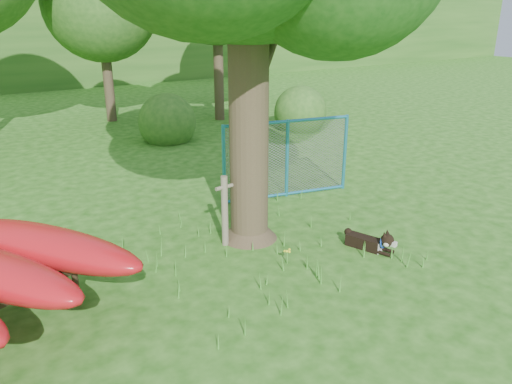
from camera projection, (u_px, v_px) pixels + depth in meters
ground at (288, 277)px, 7.72m from camera, size 80.00×80.00×0.00m
wooden_post at (225, 209)px, 8.57m from camera, size 0.35×0.13×1.27m
husky_dog at (372, 242)px, 8.55m from camera, size 0.48×0.96×0.44m
fence_section at (287, 159)px, 10.81m from camera, size 2.89×0.71×2.87m
wildflower_clump at (287, 252)px, 8.07m from camera, size 0.12×0.12×0.26m
bg_tree_c at (101, 4)px, 17.29m from camera, size 4.00×4.00×6.12m
shrub_right at (300, 129)px, 17.36m from camera, size 1.80×1.80×1.80m
shrub_mid at (168, 141)px, 15.82m from camera, size 1.80×1.80×1.80m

